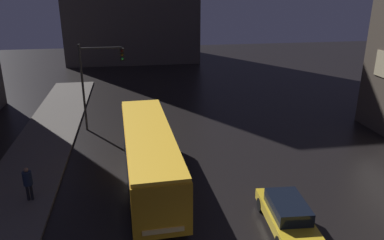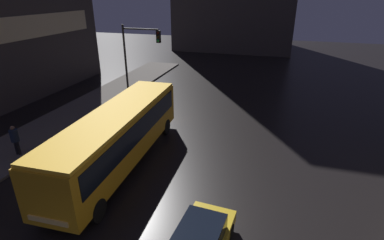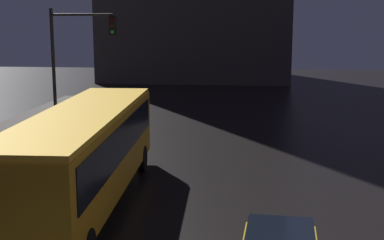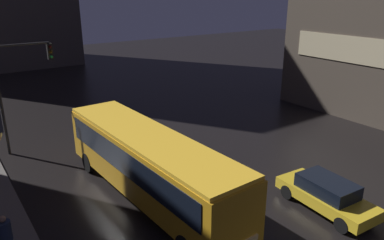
{
  "view_description": "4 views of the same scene",
  "coord_description": "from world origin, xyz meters",
  "views": [
    {
      "loc": [
        -2.85,
        -7.8,
        10.15
      ],
      "look_at": [
        0.69,
        13.54,
        2.4
      ],
      "focal_mm": 35.0,
      "sensor_mm": 36.0,
      "label": 1
    },
    {
      "loc": [
        5.6,
        -1.93,
        8.67
      ],
      "look_at": [
        0.79,
        14.03,
        1.49
      ],
      "focal_mm": 28.0,
      "sensor_mm": 36.0,
      "label": 2
    },
    {
      "loc": [
        2.84,
        -5.25,
        5.8
      ],
      "look_at": [
        0.95,
        12.95,
        2.39
      ],
      "focal_mm": 50.0,
      "sensor_mm": 36.0,
      "label": 3
    },
    {
      "loc": [
        -9.06,
        -2.67,
        8.91
      ],
      "look_at": [
        2.15,
        13.23,
        2.08
      ],
      "focal_mm": 35.0,
      "sensor_mm": 36.0,
      "label": 4
    }
  ],
  "objects": [
    {
      "name": "traffic_light_main",
      "position": [
        -5.28,
        19.29,
        4.29
      ],
      "size": [
        3.15,
        0.35,
        6.37
      ],
      "color": "#2D2D2D",
      "rests_on": "ground"
    },
    {
      "name": "sidewalk_left",
      "position": [
        -9.0,
        10.0,
        0.07
      ],
      "size": [
        4.0,
        48.0,
        0.15
      ],
      "color": "#56514C",
      "rests_on": "ground"
    },
    {
      "name": "pedestrian_far",
      "position": [
        -8.11,
        9.45,
        1.23
      ],
      "size": [
        0.58,
        0.58,
        1.77
      ],
      "rotation": [
        0.0,
        0.0,
        2.75
      ],
      "color": "black",
      "rests_on": "sidewalk_left"
    },
    {
      "name": "bus_near",
      "position": [
        -2.14,
        10.41,
        1.91
      ],
      "size": [
        2.88,
        11.39,
        3.09
      ],
      "rotation": [
        0.0,
        0.0,
        3.18
      ],
      "color": "orange",
      "rests_on": "ground"
    },
    {
      "name": "car_taxi",
      "position": [
        3.58,
        5.39,
        0.72
      ],
      "size": [
        2.0,
        4.41,
        1.39
      ],
      "rotation": [
        0.0,
        0.0,
        3.07
      ],
      "color": "gold",
      "rests_on": "ground"
    }
  ]
}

